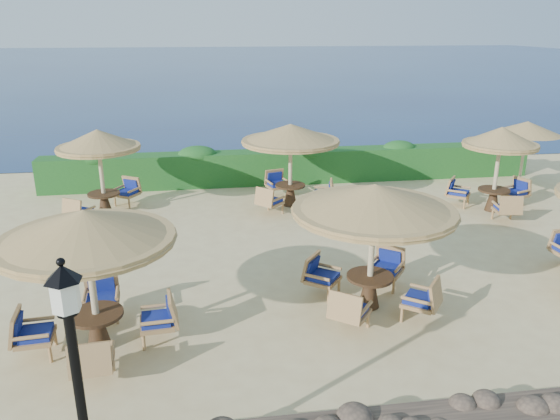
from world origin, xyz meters
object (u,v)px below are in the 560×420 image
object	(u,v)px
extra_parasol	(527,128)
cafe_set_0	(88,252)
cafe_set_1	(373,219)
cafe_set_3	(99,153)
cafe_set_4	(290,146)
cafe_set_5	(499,156)
lamp_post	(82,410)

from	to	relation	value
extra_parasol	cafe_set_0	distance (m)	15.54
cafe_set_1	cafe_set_3	xyz separation A→B (m)	(-6.30, 6.72, 0.01)
extra_parasol	cafe_set_4	xyz separation A→B (m)	(-8.39, -0.71, -0.20)
cafe_set_4	cafe_set_5	bearing A→B (deg)	-13.02
lamp_post	cafe_set_1	world-z (taller)	lamp_post
lamp_post	extra_parasol	world-z (taller)	lamp_post
cafe_set_0	cafe_set_4	bearing A→B (deg)	57.78
lamp_post	cafe_set_3	size ratio (longest dim) A/B	1.20
extra_parasol	cafe_set_5	distance (m)	3.09
lamp_post	cafe_set_1	xyz separation A→B (m)	(4.74, 4.49, 0.38)
cafe_set_3	cafe_set_1	bearing A→B (deg)	-46.86
cafe_set_3	extra_parasol	bearing A→B (deg)	3.17
cafe_set_1	cafe_set_3	size ratio (longest dim) A/B	1.19
cafe_set_5	cafe_set_4	bearing A→B (deg)	166.98
cafe_set_0	cafe_set_1	size ratio (longest dim) A/B	0.93
cafe_set_0	cafe_set_3	world-z (taller)	same
cafe_set_1	cafe_set_4	bearing A→B (deg)	94.46
cafe_set_4	cafe_set_5	world-z (taller)	same
cafe_set_5	lamp_post	bearing A→B (deg)	-136.56
cafe_set_4	extra_parasol	bearing A→B (deg)	4.82
cafe_set_5	cafe_set_0	bearing A→B (deg)	-150.79
cafe_set_0	cafe_set_4	distance (m)	8.94
cafe_set_5	extra_parasol	bearing A→B (deg)	44.35
cafe_set_0	lamp_post	bearing A→B (deg)	-81.56
extra_parasol	cafe_set_3	world-z (taller)	cafe_set_3
cafe_set_1	cafe_set_4	world-z (taller)	same
cafe_set_0	cafe_set_4	size ratio (longest dim) A/B	0.98
lamp_post	cafe_set_5	size ratio (longest dim) A/B	1.20
cafe_set_3	cafe_set_5	world-z (taller)	same
cafe_set_1	cafe_set_3	world-z (taller)	same
cafe_set_0	cafe_set_3	size ratio (longest dim) A/B	1.11
cafe_set_4	cafe_set_3	bearing A→B (deg)	-179.25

